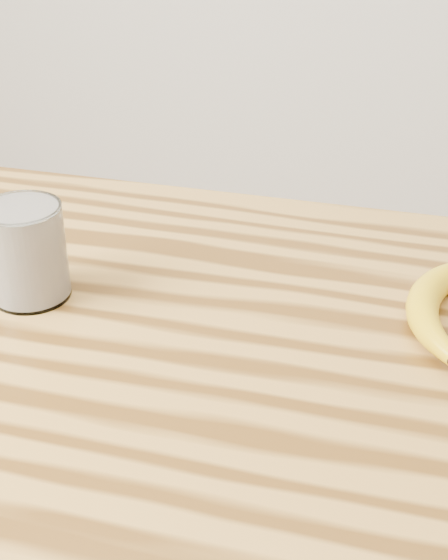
# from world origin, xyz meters

# --- Properties ---
(table) EXTENTS (1.20, 0.80, 0.90)m
(table) POSITION_xyz_m (0.00, 0.00, 0.77)
(table) COLOR olive
(table) RESTS_ON ground
(smoothie_glass) EXTENTS (0.09, 0.09, 0.11)m
(smoothie_glass) POSITION_xyz_m (-0.21, 0.06, 0.96)
(smoothie_glass) COLOR white
(smoothie_glass) RESTS_ON table
(banana) EXTENTS (0.16, 0.31, 0.04)m
(banana) POSITION_xyz_m (0.22, 0.15, 0.92)
(banana) COLOR #C79C0F
(banana) RESTS_ON table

